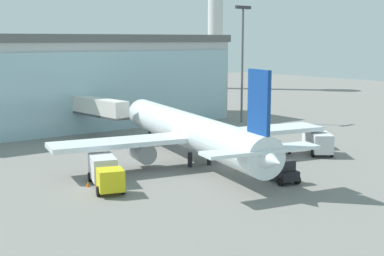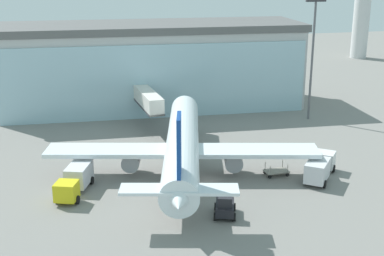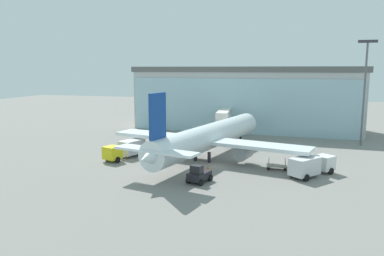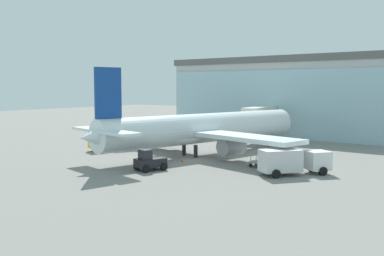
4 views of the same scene
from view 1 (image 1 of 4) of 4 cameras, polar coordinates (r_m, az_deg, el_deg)
name	(u,v)px [view 1 (image 1 of 4)]	position (r m, az deg, el deg)	size (l,w,h in m)	color
ground	(225,166)	(58.28, 3.51, -4.08)	(240.00, 240.00, 0.00)	gray
terminal_building	(76,81)	(86.17, -12.31, 4.95)	(51.65, 17.47, 14.35)	#B5B5B5
jet_bridge	(93,107)	(75.66, -10.54, 2.17)	(3.36, 14.05, 5.60)	silver
control_tower	(216,5)	(150.45, 2.52, 13.00)	(7.43, 7.43, 39.42)	silver
apron_light_mast	(242,54)	(87.97, 5.40, 7.84)	(3.20, 0.40, 18.91)	#59595E
airplane	(192,132)	(59.30, -0.01, -0.41)	(31.79, 35.06, 11.07)	white
catering_truck	(105,172)	(50.50, -9.26, -4.60)	(4.54, 7.61, 2.65)	yellow
fuel_truck	(318,141)	(66.40, 13.27, -1.35)	(6.26, 7.08, 2.65)	silver
baggage_cart	(279,151)	(64.62, 9.25, -2.39)	(2.87, 1.73, 1.50)	#9E998C
pushback_tug	(284,172)	(52.28, 9.76, -4.69)	(2.97, 3.59, 2.30)	black
safety_cone_nose	(237,168)	(56.41, 4.86, -4.27)	(0.36, 0.36, 0.55)	orange
safety_cone_wingtip	(88,184)	(51.08, -11.05, -5.88)	(0.36, 0.36, 0.55)	orange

